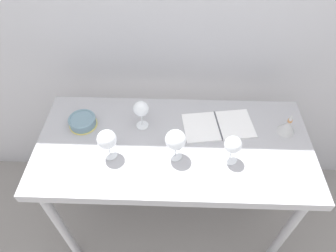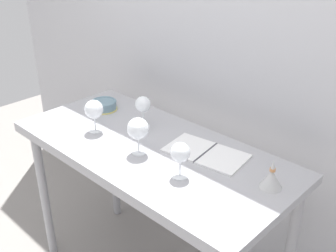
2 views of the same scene
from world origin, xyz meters
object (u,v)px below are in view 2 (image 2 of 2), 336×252
(wine_glass_near_left, at_px, (94,110))
(wine_glass_far_left, at_px, (143,105))
(tasting_bowl, at_px, (104,105))
(decanter_funnel, at_px, (271,179))
(open_notebook, at_px, (206,153))
(wine_glass_near_right, at_px, (180,154))
(wine_glass_near_center, at_px, (138,129))

(wine_glass_near_left, bearing_deg, wine_glass_far_left, 54.97)
(tasting_bowl, height_order, decanter_funnel, decanter_funnel)
(open_notebook, bearing_deg, decanter_funnel, -12.27)
(wine_glass_near_right, xyz_separation_m, wine_glass_near_center, (-0.26, 0.01, 0.01))
(wine_glass_near_right, height_order, decanter_funnel, wine_glass_near_right)
(tasting_bowl, bearing_deg, wine_glass_far_left, 1.05)
(open_notebook, xyz_separation_m, tasting_bowl, (-0.72, -0.01, 0.02))
(wine_glass_far_left, xyz_separation_m, decanter_funnel, (0.76, -0.02, -0.08))
(wine_glass_near_right, xyz_separation_m, tasting_bowl, (-0.76, 0.20, -0.08))
(wine_glass_near_left, height_order, tasting_bowl, wine_glass_near_left)
(wine_glass_near_right, bearing_deg, open_notebook, 99.61)
(open_notebook, height_order, tasting_bowl, tasting_bowl)
(decanter_funnel, bearing_deg, tasting_bowl, 179.39)
(wine_glass_far_left, distance_m, wine_glass_near_left, 0.24)
(tasting_bowl, bearing_deg, decanter_funnel, -0.61)
(wine_glass_near_right, xyz_separation_m, wine_glass_near_left, (-0.58, 0.01, 0.01))
(tasting_bowl, bearing_deg, wine_glass_near_left, -47.60)
(wine_glass_far_left, bearing_deg, open_notebook, 1.20)
(wine_glass_near_right, distance_m, wine_glass_near_left, 0.58)
(wine_glass_near_right, bearing_deg, tasting_bowl, 165.17)
(decanter_funnel, bearing_deg, wine_glass_near_left, -168.49)
(wine_glass_near_left, distance_m, decanter_funnel, 0.92)
(wine_glass_near_left, relative_size, tasting_bowl, 1.12)
(wine_glass_near_left, height_order, open_notebook, wine_glass_near_left)
(wine_glass_far_left, bearing_deg, tasting_bowl, -178.95)
(wine_glass_far_left, relative_size, wine_glass_near_left, 1.00)
(wine_glass_near_left, bearing_deg, wine_glass_near_right, -0.68)
(decanter_funnel, bearing_deg, wine_glass_near_center, -162.83)
(wine_glass_far_left, relative_size, wine_glass_near_right, 1.08)
(wine_glass_far_left, distance_m, decanter_funnel, 0.76)
(open_notebook, bearing_deg, wine_glass_far_left, 173.13)
(wine_glass_near_center, distance_m, decanter_funnel, 0.61)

